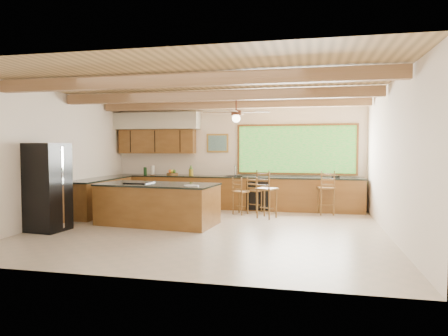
# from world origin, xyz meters

# --- Properties ---
(ground) EXTENTS (7.20, 7.20, 0.00)m
(ground) POSITION_xyz_m (0.00, 0.00, 0.00)
(ground) COLOR #B8AB99
(ground) RESTS_ON ground
(room_shell) EXTENTS (7.27, 6.54, 3.02)m
(room_shell) POSITION_xyz_m (-0.17, 0.65, 2.21)
(room_shell) COLOR white
(room_shell) RESTS_ON ground
(counter_run) EXTENTS (7.12, 3.10, 1.24)m
(counter_run) POSITION_xyz_m (-0.82, 2.52, 0.46)
(counter_run) COLOR brown
(counter_run) RESTS_ON ground
(island) EXTENTS (2.74, 1.50, 0.94)m
(island) POSITION_xyz_m (-1.26, 0.32, 0.46)
(island) COLOR brown
(island) RESTS_ON ground
(refrigerator) EXTENTS (0.77, 0.76, 1.82)m
(refrigerator) POSITION_xyz_m (-3.22, -0.83, 0.91)
(refrigerator) COLOR black
(refrigerator) RESTS_ON ground
(bar_stool_a) EXTENTS (0.45, 0.45, 0.96)m
(bar_stool_a) POSITION_xyz_m (0.64, 2.40, 0.57)
(bar_stool_a) COLOR brown
(bar_stool_a) RESTS_ON ground
(bar_stool_b) EXTENTS (0.46, 0.46, 0.97)m
(bar_stool_b) POSITION_xyz_m (0.33, 1.97, 0.57)
(bar_stool_b) COLOR brown
(bar_stool_b) RESTS_ON ground
(bar_stool_c) EXTENTS (0.56, 0.57, 1.19)m
(bar_stool_c) POSITION_xyz_m (1.06, 1.54, 0.70)
(bar_stool_c) COLOR brown
(bar_stool_c) RESTS_ON ground
(bar_stool_d) EXTENTS (0.49, 0.49, 1.14)m
(bar_stool_d) POSITION_xyz_m (2.49, 2.39, 0.68)
(bar_stool_d) COLOR brown
(bar_stool_d) RESTS_ON ground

